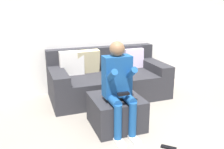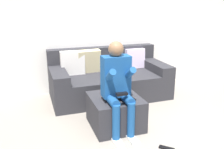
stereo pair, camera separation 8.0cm
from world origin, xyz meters
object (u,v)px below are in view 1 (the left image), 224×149
at_px(ottoman, 116,111).
at_px(remote_near_ottoman, 169,148).
at_px(couch_sectional, 107,79).
at_px(person_seated, 119,83).

relative_size(ottoman, remote_near_ottoman, 3.84).
height_order(couch_sectional, ottoman, couch_sectional).
relative_size(ottoman, person_seated, 0.58).
xyz_separation_m(couch_sectional, remote_near_ottoman, (0.12, -1.82, -0.30)).
relative_size(couch_sectional, remote_near_ottoman, 11.39).
distance_m(ottoman, remote_near_ottoman, 0.83).
height_order(ottoman, person_seated, person_seated).
bearing_deg(person_seated, ottoman, 81.55).
distance_m(ottoman, person_seated, 0.48).
bearing_deg(couch_sectional, remote_near_ottoman, -86.39).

